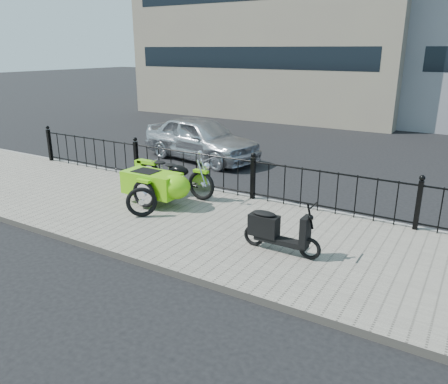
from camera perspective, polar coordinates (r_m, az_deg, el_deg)
The scene contains 8 objects.
ground at distance 9.06m, azimuth -0.09°, elevation -3.84°, with size 120.00×120.00×0.00m, color black.
sidewalk at distance 8.65m, azimuth -1.80°, elevation -4.53°, with size 30.00×3.80×0.12m, color gray.
curb at distance 10.22m, azimuth 4.09°, elevation -0.92°, with size 30.00×0.10×0.12m, color gray.
iron_fence at distance 9.94m, azimuth 3.79°, elevation 1.72°, with size 14.11×0.11×1.08m.
motorcycle_sidecar at distance 9.72m, azimuth -8.06°, elevation 1.24°, with size 2.28×1.48×0.98m.
scooter at distance 7.42m, azimuth 6.80°, elevation -5.03°, with size 1.40×0.41×0.95m.
spare_tire at distance 9.02m, azimuth -10.72°, elevation -1.31°, with size 0.63×0.63×0.09m, color black.
sedan_car at distance 13.99m, azimuth -3.03°, elevation 7.00°, with size 1.63×4.05×1.38m, color silver.
Camera 1 is at (4.34, -7.19, 3.40)m, focal length 35.00 mm.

